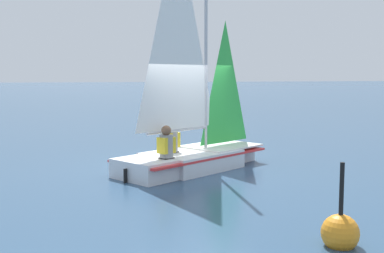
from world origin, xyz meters
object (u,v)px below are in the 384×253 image
at_px(sailor_helm, 171,145).
at_px(sailor_crew, 166,150).
at_px(buoy_marker, 340,232).
at_px(sailboat_main, 191,137).

xyz_separation_m(sailor_helm, sailor_crew, (0.29, 0.78, 0.00)).
bearing_deg(sailor_crew, buoy_marker, -105.93).
xyz_separation_m(sailboat_main, sailor_helm, (0.48, 0.01, -0.17)).
bearing_deg(sailor_crew, sailboat_main, 13.83).
relative_size(sailor_helm, buoy_marker, 0.96).
bearing_deg(sailor_helm, sailor_crew, -142.10).
bearing_deg(sailor_helm, buoy_marker, -110.94).
xyz_separation_m(sailboat_main, buoy_marker, (-0.60, 5.54, -0.60)).
distance_m(sailor_helm, sailor_crew, 0.83).
relative_size(sailboat_main, buoy_marker, 4.83).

